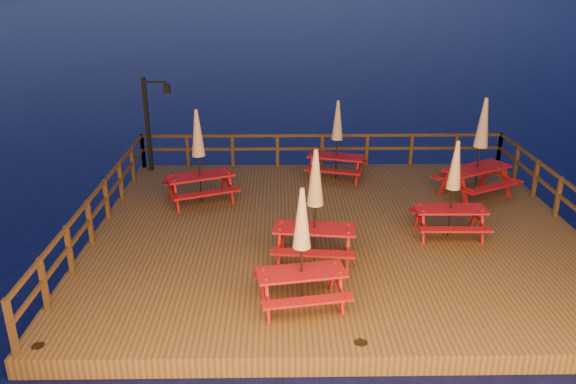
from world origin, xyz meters
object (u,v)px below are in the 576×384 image
Objects in this scene: lamp_post at (152,116)px; picnic_table_1 at (199,155)px; picnic_table_0 at (480,146)px; picnic_table_2 at (337,139)px.

picnic_table_1 is (1.80, -2.68, -0.43)m from lamp_post.
picnic_table_2 is at bearing 130.59° from picnic_table_0.
lamp_post is 9.88m from picnic_table_0.
lamp_post is at bearing 101.51° from picnic_table_1.
picnic_table_2 is (5.74, -0.87, -0.52)m from lamp_post.
picnic_table_0 is (9.59, -2.36, -0.32)m from lamp_post.
lamp_post is at bearing -172.00° from picnic_table_2.
picnic_table_0 is 1.16× the size of picnic_table_2.
lamp_post is 1.06× the size of picnic_table_0.
lamp_post reaches higher than picnic_table_2.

